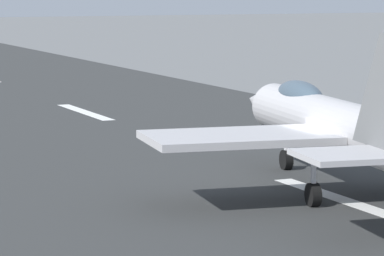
# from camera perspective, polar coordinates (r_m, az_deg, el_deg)

# --- Properties ---
(ground_plane) EXTENTS (400.00, 400.00, 0.00)m
(ground_plane) POSITION_cam_1_polar(r_m,az_deg,el_deg) (35.86, 7.35, -3.60)
(ground_plane) COLOR slate
(runway_strip) EXTENTS (240.00, 26.00, 0.02)m
(runway_strip) POSITION_cam_1_polar(r_m,az_deg,el_deg) (35.84, 7.36, -3.59)
(runway_strip) COLOR #313333
(runway_strip) RESTS_ON ground
(fighter_jet) EXTENTS (17.28, 13.73, 5.54)m
(fighter_jet) POSITION_cam_1_polar(r_m,az_deg,el_deg) (35.90, 7.81, 0.21)
(fighter_jet) COLOR #B3B1B4
(fighter_jet) RESTS_ON ground
(crew_person) EXTENTS (0.43, 0.65, 1.60)m
(crew_person) POSITION_cam_1_polar(r_m,az_deg,el_deg) (55.17, 9.54, 1.10)
(crew_person) COLOR #1E2338
(crew_person) RESTS_ON ground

